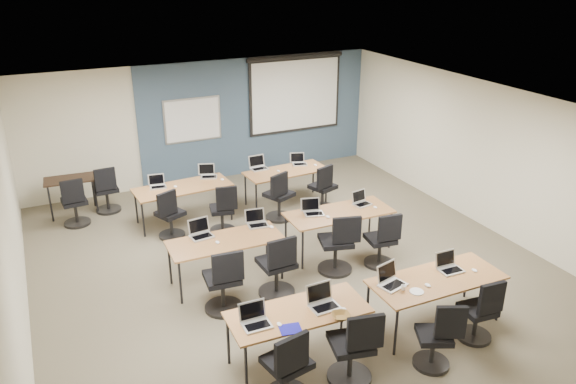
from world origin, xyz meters
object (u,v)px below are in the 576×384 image
training_table_back_left (183,189)px  laptop_10 (258,166)px  training_table_front_left (298,315)px  utility_table (70,183)px  training_table_back_right (286,173)px  projector_screen (295,90)px  task_chair_5 (278,271)px  training_table_mid_right (339,214)px  task_chair_9 (223,213)px  task_chair_10 (279,200)px  task_chair_7 (382,244)px  whiteboard (193,120)px  laptop_2 (391,280)px  task_chair_11 (323,191)px  task_chair_3 (480,315)px  laptop_8 (157,184)px  laptop_4 (201,232)px  training_table_mid_left (225,243)px  task_chair_6 (338,248)px  training_table_front_right (437,281)px  laptop_9 (208,174)px  task_chair_1 (354,352)px  laptop_3 (449,266)px  spare_chair_a (107,193)px  laptop_11 (299,161)px  task_chair_4 (224,285)px  task_chair_8 (170,218)px  spare_chair_b (75,206)px  task_chair_0 (288,372)px  laptop_0 (255,319)px  laptop_1 (323,301)px  task_chair_2 (437,341)px  laptop_5 (257,221)px  laptop_6 (312,210)px  laptop_7 (361,201)px

training_table_back_left → laptop_10: laptop_10 is taller
training_table_front_left → utility_table: bearing=111.4°
training_table_back_right → projector_screen: bearing=56.1°
task_chair_5 → training_table_mid_right: bearing=27.0°
training_table_back_right → task_chair_5: bearing=-120.4°
task_chair_9 → task_chair_10: size_ratio=0.95×
training_table_back_left → task_chair_7: (2.48, -3.05, -0.28)m
training_table_back_left → task_chair_7: size_ratio=1.86×
whiteboard → laptop_2: bearing=-83.4°
task_chair_11 → task_chair_3: bearing=-110.6°
laptop_8 → task_chair_9: 1.41m
laptop_4 → laptop_8: size_ratio=1.15×
training_table_mid_left → task_chair_6: task_chair_6 is taller
training_table_front_right → laptop_9: (-1.62, 5.00, 0.10)m
task_chair_1 → utility_table: size_ratio=1.07×
laptop_3 → spare_chair_a: size_ratio=0.33×
task_chair_6 → training_table_front_right: bearing=-59.1°
task_chair_3 → task_chair_11: size_ratio=0.96×
training_table_back_right → laptop_11: size_ratio=5.63×
projector_screen → laptop_10: bearing=-135.2°
task_chair_4 → utility_table: bearing=115.3°
whiteboard → training_table_back_left: 2.25m
task_chair_8 → spare_chair_b: 1.97m
training_table_front_right → task_chair_0: 2.53m
task_chair_1 → laptop_3: size_ratio=3.15×
laptop_0 → laptop_1: (0.90, -0.01, 0.00)m
training_table_mid_left → task_chair_1: task_chair_1 is taller
laptop_1 → whiteboard: bearing=85.6°
task_chair_2 → laptop_5: laptop_5 is taller
task_chair_4 → laptop_9: bearing=81.1°
task_chair_10 → utility_table: 4.12m
laptop_5 → spare_chair_a: 3.77m
task_chair_6 → spare_chair_a: (-3.00, 4.00, -0.03)m
task_chair_9 → laptop_2: bearing=-62.2°
laptop_0 → task_chair_4: size_ratio=0.33×
whiteboard → utility_table: size_ratio=1.33×
laptop_6 → training_table_back_left: bearing=143.0°
laptop_1 → laptop_7: (2.11, 2.46, -0.01)m
training_table_back_right → laptop_2: 4.53m
laptop_1 → task_chair_2: 1.49m
training_table_back_left → laptop_10: size_ratio=5.27×
task_chair_5 → spare_chair_a: task_chair_5 is taller
training_table_front_right → laptop_11: (0.33, 4.88, 0.10)m
laptop_10 → whiteboard: bearing=114.6°
laptop_8 → laptop_6: bearing=-38.9°
task_chair_1 → laptop_3: bearing=30.9°
training_table_front_right → laptop_8: size_ratio=6.22×
projector_screen → training_table_front_left: size_ratio=1.37×
task_chair_2 → laptop_7: bearing=98.9°
whiteboard → laptop_1: bearing=-92.7°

